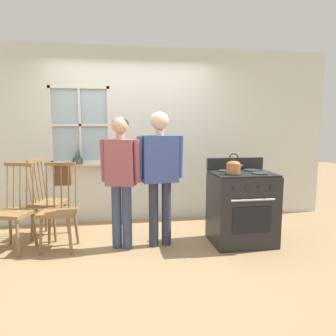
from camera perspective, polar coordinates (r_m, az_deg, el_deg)
The scene contains 11 objects.
ground_plane at distance 4.09m, azimuth -4.95°, elevation -14.50°, with size 16.00×16.00×0.00m, color #937551.
wall_back at distance 5.18m, azimuth -5.89°, elevation 5.51°, with size 6.40×0.16×2.70m.
chair_by_window at distance 4.26m, azimuth -18.47°, elevation -7.18°, with size 0.46×0.45×1.07m.
chair_near_wall at distance 4.77m, azimuth -20.23°, elevation -5.67°, with size 0.52×0.53×1.07m.
chair_center_cluster at distance 4.42m, azimuth -25.26°, elevation -6.99°, with size 0.53×0.52×1.07m.
person_elderly_left at distance 4.01m, azimuth -8.20°, elevation -0.52°, with size 0.50×0.31×1.62m.
person_teen_center at distance 4.05m, azimuth -1.43°, elevation 0.62°, with size 0.60×0.27×1.69m.
stove at distance 4.37m, azimuth 12.70°, elevation -6.64°, with size 0.78×0.68×1.08m.
kettle at distance 4.08m, azimuth 11.33°, elevation 0.27°, with size 0.21×0.17×0.25m.
potted_plant at distance 5.14m, azimuth -15.47°, elevation 1.49°, with size 0.15×0.15×0.28m.
handbag at distance 4.40m, azimuth -17.88°, elevation -1.10°, with size 0.23×0.21×0.31m.
Camera 1 is at (-0.26, -3.77, 1.56)m, focal length 35.00 mm.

